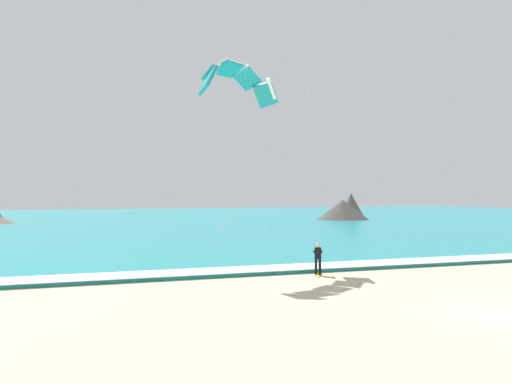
{
  "coord_description": "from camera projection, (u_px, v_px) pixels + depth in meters",
  "views": [
    {
      "loc": [
        -14.91,
        -15.05,
        4.23
      ],
      "look_at": [
        -4.02,
        15.43,
        4.31
      ],
      "focal_mm": 38.59,
      "sensor_mm": 36.0,
      "label": 1
    }
  ],
  "objects": [
    {
      "name": "sea",
      "position": [
        160.0,
        220.0,
        86.45
      ],
      "size": [
        200.0,
        120.0,
        0.2
      ],
      "primitive_type": "cube",
      "color": "teal",
      "rests_on": "ground"
    },
    {
      "name": "surf_foam",
      "position": [
        341.0,
        265.0,
        30.89
      ],
      "size": [
        200.0,
        2.3,
        0.04
      ],
      "primitive_type": "cube",
      "color": "white",
      "rests_on": "sea"
    },
    {
      "name": "surfboard",
      "position": [
        318.0,
        275.0,
        28.34
      ],
      "size": [
        0.99,
        1.45,
        0.09
      ],
      "color": "yellow",
      "rests_on": "ground"
    },
    {
      "name": "kitesurfer",
      "position": [
        318.0,
        257.0,
        28.36
      ],
      "size": [
        0.66,
        0.66,
        1.69
      ],
      "color": "black",
      "rests_on": "ground"
    },
    {
      "name": "kite_primary",
      "position": [
        235.0,
        78.0,
        31.56
      ],
      "size": [
        5.75,
        6.0,
        10.67
      ],
      "color": "teal"
    },
    {
      "name": "headland_right",
      "position": [
        343.0,
        210.0,
        85.07
      ],
      "size": [
        8.53,
        8.53,
        4.27
      ],
      "color": "#665B51",
      "rests_on": "ground"
    }
  ]
}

